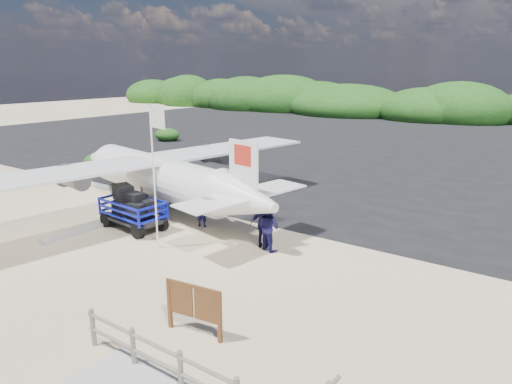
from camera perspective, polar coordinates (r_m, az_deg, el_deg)
ground at (r=17.60m, az=-12.06°, el=-7.60°), size 160.00×160.00×0.00m
asphalt_apron at (r=43.17m, az=18.41°, el=5.43°), size 90.00×50.00×0.04m
lagoon at (r=25.36m, az=-23.61°, el=-1.49°), size 9.00×7.00×0.40m
vegetation_band at (r=67.33m, az=24.75°, el=8.06°), size 124.00×8.00×4.40m
baggage_cart at (r=20.53m, az=-14.98°, el=-4.44°), size 3.27×2.04×1.56m
flagpole at (r=18.14m, az=-12.12°, el=-6.89°), size 1.19×0.76×5.51m
signboard at (r=12.57m, az=-7.65°, el=-17.23°), size 1.77×0.40×1.45m
crew_a at (r=20.02m, az=-6.82°, el=-2.24°), size 0.63×0.49×1.52m
crew_b at (r=17.31m, az=1.60°, el=-4.44°), size 1.00×0.85×1.80m
crew_c at (r=17.54m, az=1.01°, el=-4.11°), size 1.16×0.85×1.84m
aircraft_small at (r=50.68m, az=8.71°, el=7.37°), size 11.06×11.06×2.83m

